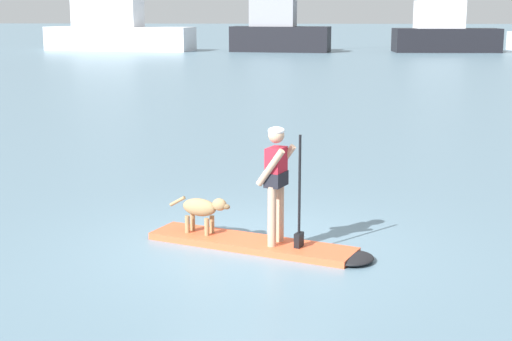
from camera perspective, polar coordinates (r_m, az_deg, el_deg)
ground_plane at (r=10.82m, az=-0.36°, el=-5.76°), size 400.00×400.00×0.00m
paddleboard at (r=10.72m, az=0.73°, el=-5.66°), size 3.32×1.85×0.10m
person_paddler at (r=10.39m, az=1.60°, el=-0.46°), size 0.68×0.59×1.65m
dog at (r=11.05m, az=-4.06°, el=-2.89°), size 0.96×0.45×0.55m
moored_boat_outer at (r=66.97m, az=-10.49°, el=10.28°), size 13.24×5.64×4.97m
moored_boat_starboard at (r=63.44m, az=1.69°, el=10.50°), size 8.42×3.83×11.89m
moored_boat_far_port at (r=65.05m, az=13.98°, el=10.04°), size 8.62×3.60×4.81m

